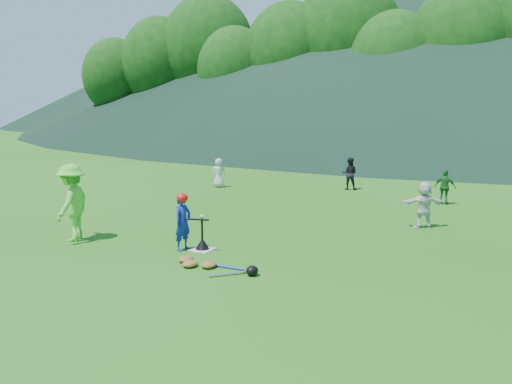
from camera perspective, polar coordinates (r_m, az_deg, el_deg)
ground at (r=10.89m, az=-6.14°, el=-6.58°), size 120.00×120.00×0.00m
home_plate at (r=10.89m, az=-6.14°, el=-6.53°), size 0.45×0.45×0.02m
baseball at (r=10.71m, az=-6.21°, el=-2.78°), size 0.08×0.08×0.08m
batter_child at (r=10.78m, az=-8.36°, el=-3.45°), size 0.34×0.48×1.22m
adult_coach at (r=12.16m, az=-20.28°, el=-1.14°), size 1.01×1.30×1.77m
fielder_a at (r=19.47m, az=-4.27°, el=2.21°), size 0.66×0.61×1.13m
fielder_b at (r=19.16m, az=10.63°, el=2.09°), size 0.68×0.58×1.22m
fielder_c at (r=16.97m, az=20.79°, el=0.54°), size 0.69×0.38×1.12m
fielder_d at (r=13.41m, az=18.65°, el=-1.38°), size 1.13×0.87×1.20m
batting_tee at (r=10.86m, az=-6.15°, el=-5.92°), size 0.30×0.30×0.68m
batter_gear at (r=10.67m, az=-8.31°, el=-0.87°), size 0.73×0.26×0.58m
equipment_pile at (r=9.65m, az=-5.47°, el=-8.26°), size 1.80×0.77×0.19m
outfield_fence at (r=37.23m, az=18.57°, el=5.35°), size 70.07×0.08×1.33m
tree_line at (r=43.21m, az=20.67°, el=15.71°), size 70.04×11.40×14.82m
distant_hills at (r=92.29m, az=19.76°, el=16.29°), size 155.00×140.00×32.00m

